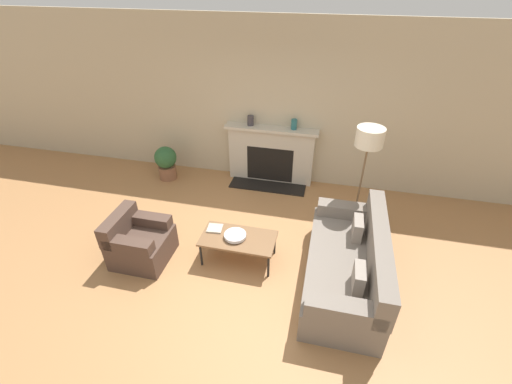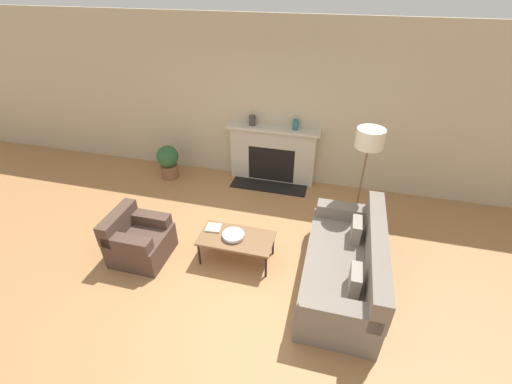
# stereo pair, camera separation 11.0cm
# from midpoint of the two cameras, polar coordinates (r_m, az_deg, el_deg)

# --- Properties ---
(ground_plane) EXTENTS (18.00, 18.00, 0.00)m
(ground_plane) POSITION_cam_midpoint_polar(r_m,az_deg,el_deg) (4.74, -3.43, -13.95)
(ground_plane) COLOR #A87547
(wall_back) EXTENTS (18.00, 0.06, 2.90)m
(wall_back) POSITION_cam_midpoint_polar(r_m,az_deg,el_deg) (6.21, 3.89, 14.24)
(wall_back) COLOR #BCAD8E
(wall_back) RESTS_ON ground_plane
(fireplace) EXTENTS (1.70, 0.59, 1.09)m
(fireplace) POSITION_cam_midpoint_polar(r_m,az_deg,el_deg) (6.45, 3.22, 6.09)
(fireplace) COLOR beige
(fireplace) RESTS_ON ground_plane
(couch) EXTENTS (0.92, 2.00, 0.87)m
(couch) POSITION_cam_midpoint_polar(r_m,az_deg,el_deg) (4.59, 15.51, -11.88)
(couch) COLOR slate
(couch) RESTS_ON ground_plane
(armchair_near) EXTENTS (0.75, 0.72, 0.71)m
(armchair_near) POSITION_cam_midpoint_polar(r_m,az_deg,el_deg) (5.09, -18.47, -7.61)
(armchair_near) COLOR #4C382D
(armchair_near) RESTS_ON ground_plane
(coffee_table) EXTENTS (1.02, 0.53, 0.40)m
(coffee_table) POSITION_cam_midpoint_polar(r_m,az_deg,el_deg) (4.73, -2.62, -7.85)
(coffee_table) COLOR brown
(coffee_table) RESTS_ON ground_plane
(bowl) EXTENTS (0.30, 0.30, 0.06)m
(bowl) POSITION_cam_midpoint_polar(r_m,az_deg,el_deg) (4.69, -3.12, -7.19)
(bowl) COLOR silver
(bowl) RESTS_ON coffee_table
(book) EXTENTS (0.22, 0.21, 0.02)m
(book) POSITION_cam_midpoint_polar(r_m,az_deg,el_deg) (4.88, -6.44, -5.93)
(book) COLOR #B2A893
(book) RESTS_ON coffee_table
(floor_lamp) EXTENTS (0.39, 0.39, 1.68)m
(floor_lamp) POSITION_cam_midpoint_polar(r_m,az_deg,el_deg) (5.01, 18.77, 6.86)
(floor_lamp) COLOR brown
(floor_lamp) RESTS_ON ground_plane
(mantel_vase_left) EXTENTS (0.12, 0.12, 0.18)m
(mantel_vase_left) POSITION_cam_midpoint_polar(r_m,az_deg,el_deg) (6.27, -0.13, 11.82)
(mantel_vase_left) COLOR #3D383D
(mantel_vase_left) RESTS_ON fireplace
(mantel_vase_center_left) EXTENTS (0.10, 0.10, 0.18)m
(mantel_vase_center_left) POSITION_cam_midpoint_polar(r_m,az_deg,el_deg) (6.13, 7.13, 11.07)
(mantel_vase_center_left) COLOR #28666B
(mantel_vase_center_left) RESTS_ON fireplace
(potted_plant) EXTENTS (0.42, 0.42, 0.66)m
(potted_plant) POSITION_cam_midpoint_polar(r_m,az_deg,el_deg) (6.83, -13.99, 5.10)
(potted_plant) COLOR brown
(potted_plant) RESTS_ON ground_plane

